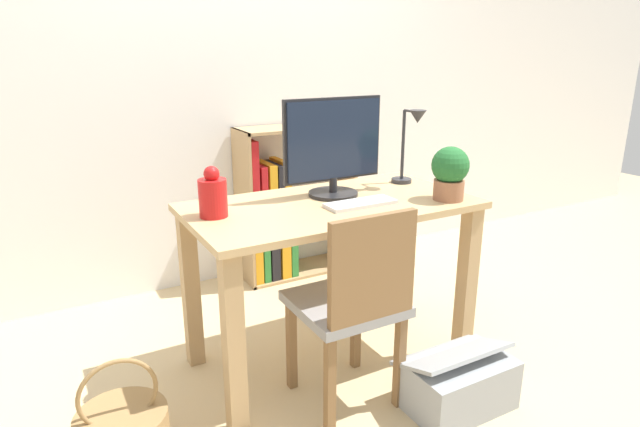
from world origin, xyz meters
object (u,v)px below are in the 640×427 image
at_px(monitor, 333,145).
at_px(potted_plant, 450,172).
at_px(chair, 353,301).
at_px(storage_box, 458,382).
at_px(vase, 213,195).
at_px(desk_lamp, 411,140).
at_px(keyboard, 361,203).
at_px(bookshelf, 278,214).

height_order(monitor, potted_plant, monitor).
bearing_deg(chair, storage_box, -23.31).
distance_m(vase, desk_lamp, 1.01).
bearing_deg(vase, keyboard, -14.15).
height_order(monitor, chair, monitor).
height_order(desk_lamp, chair, desk_lamp).
xyz_separation_m(keyboard, desk_lamp, (0.40, 0.19, 0.21)).
bearing_deg(potted_plant, chair, -167.00).
bearing_deg(keyboard, bookshelf, 84.31).
bearing_deg(keyboard, vase, 165.85).
bearing_deg(monitor, potted_plant, -37.23).
relative_size(monitor, potted_plant, 2.04).
distance_m(monitor, storage_box, 1.13).
relative_size(vase, desk_lamp, 0.56).
bearing_deg(storage_box, monitor, 106.92).
distance_m(monitor, bookshelf, 1.08).
xyz_separation_m(potted_plant, chair, (-0.57, -0.13, -0.43)).
bearing_deg(storage_box, chair, 148.56).
relative_size(monitor, bookshelf, 0.51).
xyz_separation_m(bookshelf, storage_box, (0.07, -1.56, -0.30)).
distance_m(keyboard, vase, 0.62).
bearing_deg(bookshelf, chair, -102.40).
xyz_separation_m(monitor, desk_lamp, (0.42, -0.01, -0.01)).
distance_m(chair, storage_box, 0.56).
height_order(potted_plant, chair, potted_plant).
height_order(desk_lamp, bookshelf, desk_lamp).
relative_size(chair, bookshelf, 0.89).
relative_size(vase, potted_plant, 0.87).
relative_size(vase, bookshelf, 0.21).
bearing_deg(chair, keyboard, 60.94).
relative_size(keyboard, potted_plant, 1.32).
height_order(potted_plant, bookshelf, potted_plant).
bearing_deg(desk_lamp, storage_box, -108.55).
distance_m(keyboard, bookshelf, 1.16).
bearing_deg(vase, monitor, 4.71).
relative_size(desk_lamp, storage_box, 0.84).
bearing_deg(desk_lamp, monitor, 178.31).
bearing_deg(desk_lamp, chair, -143.81).
xyz_separation_m(monitor, storage_box, (0.20, -0.67, -0.88)).
xyz_separation_m(desk_lamp, potted_plant, (-0.01, -0.30, -0.10)).
bearing_deg(vase, chair, -43.84).
distance_m(vase, chair, 0.69).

